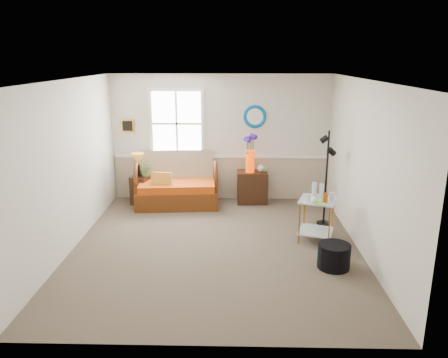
{
  "coord_description": "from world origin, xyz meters",
  "views": [
    {
      "loc": [
        0.29,
        -6.42,
        2.92
      ],
      "look_at": [
        0.12,
        0.45,
        0.99
      ],
      "focal_mm": 35.0,
      "sensor_mm": 36.0,
      "label": 1
    }
  ],
  "objects_px": {
    "ottoman": "(334,256)",
    "lamp_stand": "(140,190)",
    "cabinet": "(252,187)",
    "loveseat": "(177,180)",
    "floor_lamp": "(326,179)",
    "side_table": "(316,220)"
  },
  "relations": [
    {
      "from": "lamp_stand",
      "to": "side_table",
      "type": "bearing_deg",
      "value": -28.61
    },
    {
      "from": "cabinet",
      "to": "side_table",
      "type": "xyz_separation_m",
      "value": [
        0.98,
        -1.9,
        0.02
      ]
    },
    {
      "from": "ottoman",
      "to": "side_table",
      "type": "bearing_deg",
      "value": 94.94
    },
    {
      "from": "lamp_stand",
      "to": "side_table",
      "type": "relative_size",
      "value": 0.84
    },
    {
      "from": "cabinet",
      "to": "floor_lamp",
      "type": "height_order",
      "value": "floor_lamp"
    },
    {
      "from": "side_table",
      "to": "lamp_stand",
      "type": "bearing_deg",
      "value": 151.39
    },
    {
      "from": "lamp_stand",
      "to": "cabinet",
      "type": "height_order",
      "value": "cabinet"
    },
    {
      "from": "ottoman",
      "to": "cabinet",
      "type": "bearing_deg",
      "value": 110.24
    },
    {
      "from": "lamp_stand",
      "to": "ottoman",
      "type": "xyz_separation_m",
      "value": [
        3.36,
        -2.76,
        -0.12
      ]
    },
    {
      "from": "cabinet",
      "to": "side_table",
      "type": "relative_size",
      "value": 0.94
    },
    {
      "from": "cabinet",
      "to": "floor_lamp",
      "type": "xyz_separation_m",
      "value": [
        1.25,
        -1.17,
        0.52
      ]
    },
    {
      "from": "ottoman",
      "to": "loveseat",
      "type": "bearing_deg",
      "value": 133.96
    },
    {
      "from": "loveseat",
      "to": "side_table",
      "type": "distance_m",
      "value": 3.04
    },
    {
      "from": "ottoman",
      "to": "lamp_stand",
      "type": "bearing_deg",
      "value": 140.54
    },
    {
      "from": "loveseat",
      "to": "floor_lamp",
      "type": "distance_m",
      "value": 2.97
    },
    {
      "from": "cabinet",
      "to": "side_table",
      "type": "distance_m",
      "value": 2.14
    },
    {
      "from": "floor_lamp",
      "to": "side_table",
      "type": "bearing_deg",
      "value": -112.91
    },
    {
      "from": "loveseat",
      "to": "side_table",
      "type": "relative_size",
      "value": 2.31
    },
    {
      "from": "side_table",
      "to": "ottoman",
      "type": "height_order",
      "value": "side_table"
    },
    {
      "from": "ottoman",
      "to": "floor_lamp",
      "type": "bearing_deg",
      "value": 83.65
    },
    {
      "from": "cabinet",
      "to": "floor_lamp",
      "type": "bearing_deg",
      "value": -44.72
    },
    {
      "from": "floor_lamp",
      "to": "ottoman",
      "type": "height_order",
      "value": "floor_lamp"
    }
  ]
}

